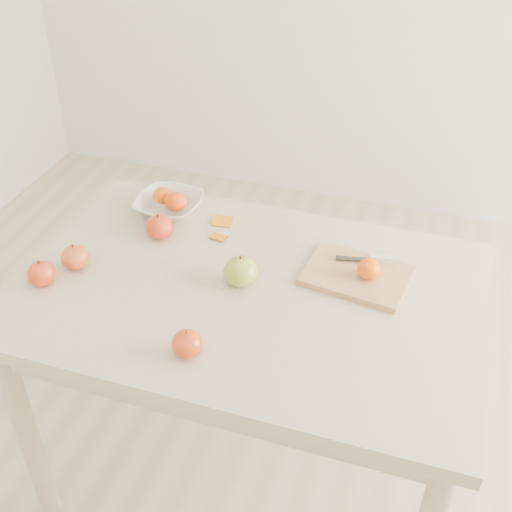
% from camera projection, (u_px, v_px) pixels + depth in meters
% --- Properties ---
extents(ground, '(3.50, 3.50, 0.00)m').
position_uv_depth(ground, '(251.00, 464.00, 2.11)').
color(ground, '#C6B293').
rests_on(ground, ground).
extents(table, '(1.20, 0.80, 0.75)m').
position_uv_depth(table, '(250.00, 317.00, 1.73)').
color(table, beige).
rests_on(table, ground).
extents(cutting_board, '(0.29, 0.23, 0.02)m').
position_uv_depth(cutting_board, '(357.00, 275.00, 1.70)').
color(cutting_board, tan).
rests_on(cutting_board, table).
extents(board_tangerine, '(0.06, 0.06, 0.05)m').
position_uv_depth(board_tangerine, '(369.00, 269.00, 1.66)').
color(board_tangerine, '#D35907').
rests_on(board_tangerine, cutting_board).
extents(fruit_bowl, '(0.20, 0.20, 0.05)m').
position_uv_depth(fruit_bowl, '(169.00, 205.00, 1.95)').
color(fruit_bowl, silver).
rests_on(fruit_bowl, table).
extents(bowl_tangerine_near, '(0.06, 0.06, 0.05)m').
position_uv_depth(bowl_tangerine_near, '(162.00, 196.00, 1.95)').
color(bowl_tangerine_near, orange).
rests_on(bowl_tangerine_near, fruit_bowl).
extents(bowl_tangerine_far, '(0.07, 0.07, 0.06)m').
position_uv_depth(bowl_tangerine_far, '(175.00, 202.00, 1.92)').
color(bowl_tangerine_far, '#CA3B07').
rests_on(bowl_tangerine_far, fruit_bowl).
extents(orange_peel_a, '(0.07, 0.05, 0.01)m').
position_uv_depth(orange_peel_a, '(222.00, 223.00, 1.91)').
color(orange_peel_a, orange).
rests_on(orange_peel_a, table).
extents(orange_peel_b, '(0.05, 0.04, 0.01)m').
position_uv_depth(orange_peel_b, '(219.00, 238.00, 1.85)').
color(orange_peel_b, '#C6640E').
rests_on(orange_peel_b, table).
extents(paring_knife, '(0.17, 0.06, 0.01)m').
position_uv_depth(paring_knife, '(379.00, 259.00, 1.73)').
color(paring_knife, silver).
rests_on(paring_knife, cutting_board).
extents(apple_green, '(0.09, 0.09, 0.08)m').
position_uv_depth(apple_green, '(241.00, 271.00, 1.66)').
color(apple_green, '#5B8923').
rests_on(apple_green, table).
extents(apple_red_d, '(0.07, 0.07, 0.07)m').
position_uv_depth(apple_red_d, '(41.00, 274.00, 1.66)').
color(apple_red_d, '#A30708').
rests_on(apple_red_d, table).
extents(apple_red_e, '(0.07, 0.07, 0.07)m').
position_uv_depth(apple_red_e, '(187.00, 344.00, 1.46)').
color(apple_red_e, '#9C0305').
rests_on(apple_red_e, table).
extents(apple_red_b, '(0.08, 0.08, 0.07)m').
position_uv_depth(apple_red_b, '(75.00, 257.00, 1.72)').
color(apple_red_b, '#9F1E11').
rests_on(apple_red_b, table).
extents(apple_red_a, '(0.08, 0.08, 0.07)m').
position_uv_depth(apple_red_a, '(159.00, 227.00, 1.83)').
color(apple_red_a, '#970B0A').
rests_on(apple_red_a, table).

